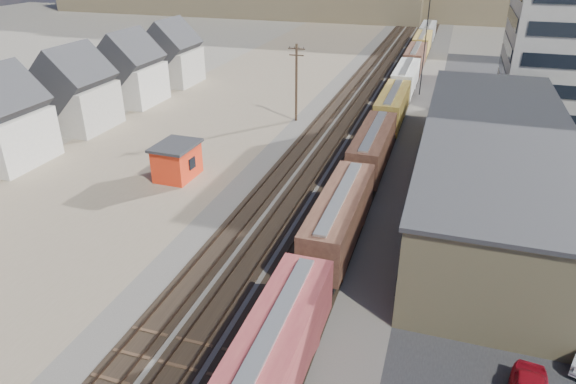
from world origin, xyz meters
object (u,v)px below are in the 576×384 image
(freight_train, at_px, (400,91))
(utility_pole_north, at_px, (296,81))
(maintenance_shed, at_px, (177,161))
(parked_car_blue, at_px, (543,134))

(freight_train, distance_m, utility_pole_north, 15.38)
(freight_train, height_order, maintenance_shed, freight_train)
(maintenance_shed, height_order, parked_car_blue, maintenance_shed)
(freight_train, height_order, utility_pole_north, utility_pole_north)
(maintenance_shed, xyz_separation_m, parked_car_blue, (36.32, 22.92, -1.00))
(freight_train, relative_size, utility_pole_north, 11.97)
(maintenance_shed, bearing_deg, freight_train, 58.37)
(maintenance_shed, bearing_deg, utility_pole_north, 73.86)
(freight_train, bearing_deg, utility_pole_north, -144.16)
(maintenance_shed, bearing_deg, parked_car_blue, 32.26)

